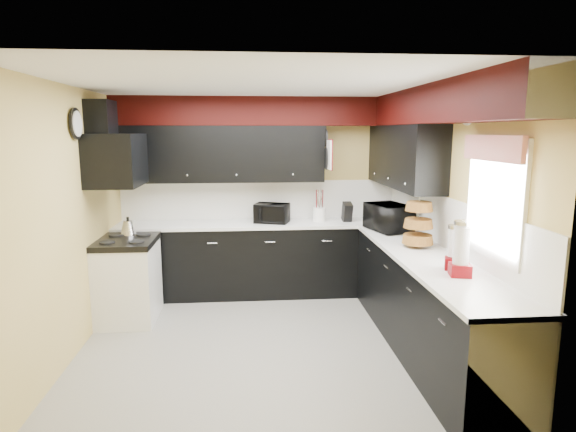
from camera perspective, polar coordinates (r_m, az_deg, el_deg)
The scene contains 35 objects.
ground at distance 4.97m, azimuth -2.57°, elevation -14.75°, with size 3.60×3.60×0.00m, color gray.
wall_back at distance 6.37m, azimuth -3.31°, elevation 2.49°, with size 3.60×0.06×2.50m, color #E0C666.
wall_right at distance 4.99m, azimuth 18.44°, elevation -0.09°, with size 0.06×3.60×2.50m, color #E0C666.
wall_left at distance 4.87m, azimuth -24.38°, elevation -0.70°, with size 0.06×3.60×2.50m, color #E0C666.
ceiling at distance 4.53m, azimuth -2.83°, elevation 15.32°, with size 3.60×3.60×0.06m, color white.
cab_back at distance 6.23m, azimuth -3.16°, elevation -5.19°, with size 3.60×0.60×0.90m, color black.
cab_right at distance 4.81m, azimuth 15.99°, elevation -10.20°, with size 0.60×3.00×0.90m, color black.
counter_back at distance 6.12m, azimuth -3.20°, elevation -0.94°, with size 3.62×0.64×0.04m, color white.
counter_right at distance 4.67m, azimuth 16.27°, elevation -4.77°, with size 0.64×3.02×0.04m, color white.
splash_back at distance 6.36m, azimuth -3.30°, elevation 1.94°, with size 3.60×0.02×0.50m, color white.
splash_right at distance 4.99m, azimuth 18.30°, elevation -0.76°, with size 0.02×3.60×0.50m, color white.
upper_back at distance 6.15m, azimuth -8.02°, elevation 7.30°, with size 2.60×0.35×0.70m, color black.
upper_right at distance 5.70m, azimuth 13.56°, elevation 6.92°, with size 0.35×1.80×0.70m, color black.
soffit_back at distance 6.14m, azimuth -3.36°, elevation 12.27°, with size 3.60×0.36×0.35m, color black.
soffit_right at distance 4.69m, azimuth 17.99°, elevation 12.53°, with size 0.36×3.24×0.35m, color black.
stove at distance 5.67m, azimuth -18.38°, elevation -7.43°, with size 0.60×0.75×0.86m, color white.
cooktop at distance 5.55m, azimuth -18.64°, elevation -2.90°, with size 0.62×0.77×0.06m, color black.
hood at distance 5.45m, azimuth -19.68°, elevation 6.27°, with size 0.50×0.78×0.55m, color black.
hood_duct at distance 5.48m, azimuth -21.28°, elevation 10.60°, with size 0.24×0.40×0.40m, color black.
window at distance 4.14m, azimuth 23.35°, elevation 1.84°, with size 0.03×0.86×0.96m, color white, non-canonical shape.
valance at distance 4.08m, azimuth 23.06°, elevation 7.41°, with size 0.04×0.88×0.20m, color red.
pan_top at distance 6.14m, azimuth 4.46°, elevation 9.22°, with size 0.03×0.22×0.40m, color black, non-canonical shape.
pan_mid at distance 6.02m, azimuth 4.63°, elevation 6.83°, with size 0.03×0.28×0.46m, color black, non-canonical shape.
pan_low at distance 6.28m, azimuth 4.23°, elevation 6.69°, with size 0.03×0.24×0.42m, color black, non-canonical shape.
cut_board at distance 5.90m, azimuth 4.92°, elevation 7.25°, with size 0.03×0.26×0.35m, color white.
baskets at distance 4.94m, azimuth 15.19°, elevation -0.83°, with size 0.27×0.27×0.50m, color brown, non-canonical shape.
clock at distance 5.02m, azimuth -23.85°, elevation 9.97°, with size 0.03×0.30×0.30m, color black, non-canonical shape.
deco_plate at distance 4.59m, azimuth 20.53°, elevation 11.52°, with size 0.03×0.24×0.24m, color white, non-canonical shape.
toaster_oven at distance 6.08m, azimuth -1.94°, elevation 0.34°, with size 0.41×0.34×0.24m, color black.
microwave at distance 5.70m, azimuth 11.87°, elevation -0.17°, with size 0.56×0.38×0.31m, color black.
utensil_crock at distance 6.19m, azimuth 3.74°, elevation 0.20°, with size 0.17×0.17×0.18m, color white.
knife_block at distance 6.19m, azimuth 7.02°, elevation 0.44°, with size 0.11×0.15×0.24m, color black.
kettle at distance 5.76m, azimuth -18.41°, elevation -1.32°, with size 0.18×0.18×0.16m, color #BDBCC1, non-canonical shape.
dispenser_a at distance 4.23m, azimuth 19.01°, elevation -3.80°, with size 0.12×0.12×0.34m, color #5C0714, non-canonical shape.
dispenser_b at distance 4.05m, azimuth 19.84°, elevation -3.77°, with size 0.16×0.16×0.43m, color maroon, non-canonical shape.
Camera 1 is at (-0.16, -4.51, 2.08)m, focal length 30.00 mm.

